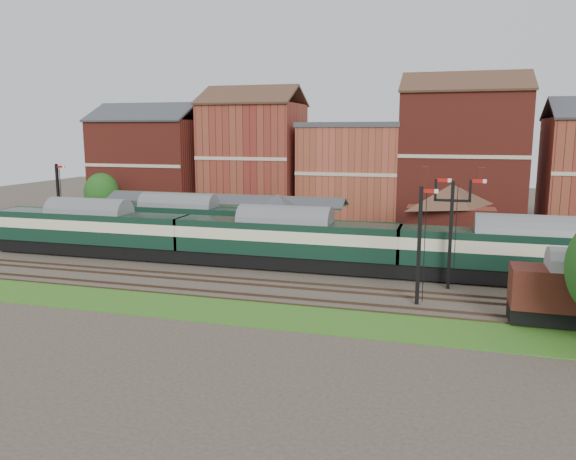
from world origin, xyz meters
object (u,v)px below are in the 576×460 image
(platform_railcar, at_px, (179,221))
(goods_van_a, at_px, (564,292))
(dmu_train, at_px, (285,239))
(signal_box, at_px, (278,225))
(semaphore_bracket, at_px, (451,227))

(platform_railcar, distance_m, goods_van_a, 36.59)
(dmu_train, bearing_deg, signal_box, 116.67)
(semaphore_bracket, height_order, goods_van_a, semaphore_bracket)
(semaphore_bracket, bearing_deg, platform_railcar, 161.27)
(platform_railcar, bearing_deg, semaphore_bracket, -18.73)
(semaphore_bracket, distance_m, goods_van_a, 9.60)
(semaphore_bracket, height_order, platform_railcar, semaphore_bracket)
(dmu_train, bearing_deg, platform_railcar, 153.67)
(signal_box, relative_size, dmu_train, 0.10)
(signal_box, height_order, dmu_train, signal_box)
(semaphore_bracket, xyz_separation_m, platform_railcar, (-26.54, 9.00, -2.09))
(dmu_train, xyz_separation_m, platform_railcar, (-13.14, 6.50, -0.02))
(signal_box, bearing_deg, goods_van_a, -29.51)
(platform_railcar, height_order, goods_van_a, platform_railcar)
(platform_railcar, relative_size, goods_van_a, 3.10)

